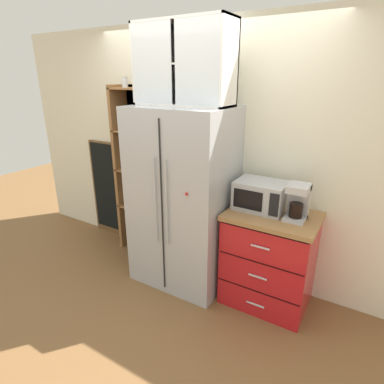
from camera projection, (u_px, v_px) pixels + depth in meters
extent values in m
plane|color=brown|center=(184.00, 274.00, 3.42)|extent=(10.84, 10.84, 0.00)
cube|color=silver|center=(204.00, 153.00, 3.30)|extent=(5.12, 0.10, 2.55)
cube|color=#ADAFB5|center=(183.00, 199.00, 3.11)|extent=(0.94, 0.71, 1.79)
cube|color=black|center=(162.00, 211.00, 2.82)|extent=(0.01, 0.01, 1.64)
cylinder|color=#ADAFB5|center=(155.00, 201.00, 2.81)|extent=(0.02, 0.02, 0.80)
cylinder|color=#ADAFB5|center=(166.00, 204.00, 2.75)|extent=(0.02, 0.02, 0.80)
cube|color=red|center=(186.00, 194.00, 2.62)|extent=(0.02, 0.01, 0.02)
cube|color=brown|center=(146.00, 170.00, 3.75)|extent=(0.55, 0.04, 1.95)
cube|color=olive|center=(123.00, 171.00, 3.74)|extent=(0.04, 0.27, 1.95)
cube|color=olive|center=(154.00, 177.00, 3.51)|extent=(0.04, 0.27, 1.95)
cube|color=olive|center=(140.00, 207.00, 3.77)|extent=(0.49, 0.27, 0.02)
cylinder|color=silver|center=(130.00, 200.00, 3.81)|extent=(0.08, 0.08, 0.11)
cylinder|color=brown|center=(130.00, 201.00, 3.82)|extent=(0.06, 0.06, 0.08)
cylinder|color=#B2B2B7|center=(130.00, 195.00, 3.79)|extent=(0.07, 0.07, 0.01)
cylinder|color=silver|center=(141.00, 201.00, 3.76)|extent=(0.06, 0.06, 0.12)
cylinder|color=#B77A38|center=(141.00, 202.00, 3.77)|extent=(0.05, 0.05, 0.08)
cylinder|color=#B2B2B7|center=(141.00, 196.00, 3.74)|extent=(0.06, 0.06, 0.01)
cylinder|color=silver|center=(149.00, 204.00, 3.69)|extent=(0.07, 0.07, 0.11)
cylinder|color=#CCB78C|center=(149.00, 205.00, 3.69)|extent=(0.06, 0.06, 0.08)
cylinder|color=#B2B2B7|center=(149.00, 199.00, 3.67)|extent=(0.07, 0.07, 0.01)
cube|color=olive|center=(138.00, 171.00, 3.62)|extent=(0.49, 0.27, 0.02)
cylinder|color=silver|center=(130.00, 163.00, 3.63)|extent=(0.07, 0.07, 0.14)
cylinder|color=beige|center=(130.00, 165.00, 3.64)|extent=(0.06, 0.06, 0.09)
cylinder|color=#B2B2B7|center=(129.00, 157.00, 3.61)|extent=(0.07, 0.07, 0.01)
cylinder|color=silver|center=(145.00, 167.00, 3.54)|extent=(0.06, 0.06, 0.09)
cylinder|color=#2D2D2D|center=(145.00, 168.00, 3.55)|extent=(0.05, 0.05, 0.06)
cylinder|color=#B2B2B7|center=(145.00, 163.00, 3.52)|extent=(0.06, 0.06, 0.01)
cube|color=olive|center=(135.00, 131.00, 3.46)|extent=(0.49, 0.27, 0.02)
cylinder|color=silver|center=(127.00, 125.00, 3.47)|extent=(0.08, 0.08, 0.12)
cylinder|color=white|center=(127.00, 126.00, 3.48)|extent=(0.07, 0.07, 0.08)
cylinder|color=#B2B2B7|center=(126.00, 119.00, 3.45)|extent=(0.08, 0.08, 0.01)
cylinder|color=silver|center=(141.00, 125.00, 3.37)|extent=(0.07, 0.07, 0.14)
cylinder|color=#E0C67F|center=(141.00, 127.00, 3.38)|extent=(0.06, 0.06, 0.10)
cylinder|color=#B2B2B7|center=(141.00, 118.00, 3.35)|extent=(0.07, 0.07, 0.01)
cube|color=olive|center=(133.00, 89.00, 3.31)|extent=(0.49, 0.27, 0.02)
cylinder|color=silver|center=(125.00, 83.00, 3.33)|extent=(0.06, 0.06, 0.10)
cylinder|color=white|center=(125.00, 84.00, 3.33)|extent=(0.05, 0.05, 0.06)
cylinder|color=#B2B2B7|center=(125.00, 77.00, 3.31)|extent=(0.06, 0.06, 0.01)
cylinder|color=silver|center=(140.00, 83.00, 3.25)|extent=(0.06, 0.06, 0.10)
cylinder|color=#382316|center=(140.00, 84.00, 3.25)|extent=(0.05, 0.05, 0.07)
cylinder|color=#B2B2B7|center=(140.00, 77.00, 3.23)|extent=(0.06, 0.06, 0.01)
cube|color=red|center=(269.00, 261.00, 2.90)|extent=(0.76, 0.57, 0.87)
cube|color=#9E7042|center=(273.00, 216.00, 2.74)|extent=(0.79, 0.60, 0.04)
cube|color=black|center=(257.00, 291.00, 2.72)|extent=(0.74, 0.00, 0.01)
cube|color=silver|center=(255.00, 305.00, 2.76)|extent=(0.16, 0.01, 0.01)
cube|color=black|center=(259.00, 263.00, 2.62)|extent=(0.74, 0.00, 0.01)
cube|color=silver|center=(258.00, 277.00, 2.66)|extent=(0.16, 0.01, 0.01)
cube|color=black|center=(262.00, 232.00, 2.52)|extent=(0.74, 0.00, 0.01)
cube|color=silver|center=(260.00, 247.00, 2.56)|extent=(0.16, 0.01, 0.01)
cube|color=#ADAFB5|center=(261.00, 195.00, 2.80)|extent=(0.44, 0.32, 0.26)
cube|color=black|center=(248.00, 200.00, 2.69)|extent=(0.26, 0.01, 0.17)
cube|color=black|center=(274.00, 205.00, 2.58)|extent=(0.08, 0.01, 0.20)
cube|color=#B7B7BC|center=(295.00, 218.00, 2.62)|extent=(0.17, 0.20, 0.03)
cube|color=#B7B7BC|center=(299.00, 200.00, 2.63)|extent=(0.17, 0.06, 0.30)
cube|color=#B7B7BC|center=(299.00, 188.00, 2.53)|extent=(0.17, 0.20, 0.06)
cylinder|color=black|center=(296.00, 210.00, 2.58)|extent=(0.11, 0.11, 0.12)
cylinder|color=silver|center=(274.00, 209.00, 2.71)|extent=(0.09, 0.09, 0.09)
torus|color=silver|center=(280.00, 210.00, 2.68)|extent=(0.05, 0.01, 0.05)
cylinder|color=navy|center=(275.00, 204.00, 2.73)|extent=(0.07, 0.07, 0.18)
cone|color=navy|center=(276.00, 194.00, 2.70)|extent=(0.07, 0.07, 0.04)
cylinder|color=navy|center=(277.00, 190.00, 2.68)|extent=(0.03, 0.03, 0.07)
cylinder|color=black|center=(277.00, 186.00, 2.67)|extent=(0.03, 0.03, 0.01)
cube|color=silver|center=(192.00, 65.00, 2.82)|extent=(0.90, 0.02, 0.69)
cube|color=silver|center=(183.00, 20.00, 2.58)|extent=(0.90, 0.32, 0.02)
cube|color=silver|center=(184.00, 104.00, 2.81)|extent=(0.90, 0.32, 0.02)
cube|color=silver|center=(143.00, 65.00, 2.91)|extent=(0.02, 0.32, 0.69)
cube|color=silver|center=(230.00, 63.00, 2.48)|extent=(0.02, 0.32, 0.69)
cube|color=silver|center=(183.00, 64.00, 2.70)|extent=(0.87, 0.30, 0.02)
cube|color=silver|center=(152.00, 64.00, 2.68)|extent=(0.41, 0.01, 0.65)
cube|color=silver|center=(197.00, 63.00, 2.46)|extent=(0.41, 0.01, 0.65)
cylinder|color=silver|center=(156.00, 102.00, 2.96)|extent=(0.05, 0.05, 0.00)
cylinder|color=silver|center=(155.00, 98.00, 2.95)|extent=(0.01, 0.01, 0.07)
cone|color=silver|center=(155.00, 91.00, 2.93)|extent=(0.06, 0.06, 0.05)
cylinder|color=silver|center=(184.00, 103.00, 2.81)|extent=(0.05, 0.05, 0.00)
cylinder|color=silver|center=(184.00, 99.00, 2.80)|extent=(0.01, 0.01, 0.07)
cone|color=silver|center=(184.00, 92.00, 2.78)|extent=(0.06, 0.06, 0.05)
cylinder|color=silver|center=(215.00, 105.00, 2.66)|extent=(0.05, 0.05, 0.00)
cylinder|color=silver|center=(215.00, 101.00, 2.65)|extent=(0.01, 0.01, 0.07)
cone|color=silver|center=(215.00, 93.00, 2.62)|extent=(0.06, 0.06, 0.05)
cylinder|color=white|center=(158.00, 60.00, 2.81)|extent=(0.06, 0.06, 0.07)
cylinder|color=white|center=(183.00, 59.00, 2.68)|extent=(0.06, 0.06, 0.07)
cylinder|color=white|center=(211.00, 58.00, 2.55)|extent=(0.06, 0.06, 0.07)
cube|color=brown|center=(110.00, 190.00, 4.13)|extent=(0.60, 0.04, 1.26)
cube|color=black|center=(109.00, 188.00, 4.10)|extent=(0.54, 0.01, 1.16)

